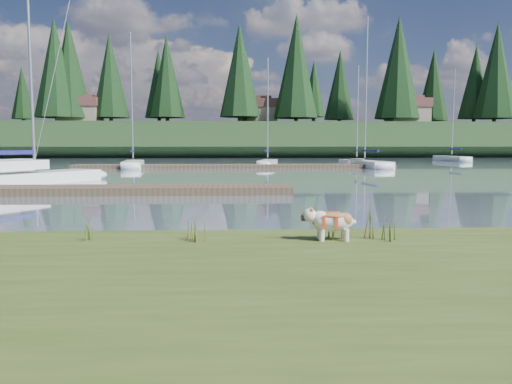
{
  "coord_description": "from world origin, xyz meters",
  "views": [
    {
      "loc": [
        1.64,
        -10.64,
        1.92
      ],
      "look_at": [
        2.15,
        -0.5,
        0.95
      ],
      "focal_mm": 35.0,
      "sensor_mm": 36.0,
      "label": 1
    }
  ],
  "objects": [
    {
      "name": "house_0",
      "position": [
        -22.0,
        70.0,
        7.31
      ],
      "size": [
        6.3,
        5.3,
        4.65
      ],
      "color": "gray",
      "rests_on": "ridge"
    },
    {
      "name": "sailboat_bg_5",
      "position": [
        27.25,
        46.82,
        0.32
      ],
      "size": [
        1.84,
        7.47,
        10.65
      ],
      "rotation": [
        0.0,
        0.0,
        1.62
      ],
      "color": "white",
      "rests_on": "ground"
    },
    {
      "name": "house_2",
      "position": [
        30.0,
        69.0,
        7.31
      ],
      "size": [
        6.3,
        5.3,
        4.65
      ],
      "color": "gray",
      "rests_on": "ridge"
    },
    {
      "name": "conifer_3",
      "position": [
        -10.0,
        72.0,
        11.74
      ],
      "size": [
        4.84,
        4.84,
        12.25
      ],
      "color": "#382619",
      "rests_on": "ridge"
    },
    {
      "name": "dock_near",
      "position": [
        -4.0,
        9.0,
        0.15
      ],
      "size": [
        16.0,
        2.0,
        0.3
      ],
      "primitive_type": "cube",
      "color": "#4C3D2C",
      "rests_on": "ground"
    },
    {
      "name": "sailboat_bg_1",
      "position": [
        -6.51,
        31.67,
        0.33
      ],
      "size": [
        2.38,
        7.51,
        11.09
      ],
      "rotation": [
        0.0,
        0.0,
        1.7
      ],
      "color": "white",
      "rests_on": "ground"
    },
    {
      "name": "weed_3",
      "position": [
        -0.71,
        -2.45,
        0.55
      ],
      "size": [
        0.17,
        0.14,
        0.48
      ],
      "color": "#475B23",
      "rests_on": "bank"
    },
    {
      "name": "sailboat_bg_3",
      "position": [
        12.85,
        31.84,
        0.32
      ],
      "size": [
        3.0,
        8.76,
        12.57
      ],
      "rotation": [
        0.0,
        0.0,
        1.73
      ],
      "color": "white",
      "rests_on": "ground"
    },
    {
      "name": "weed_1",
      "position": [
        1.12,
        -2.64,
        0.59
      ],
      "size": [
        0.17,
        0.14,
        0.57
      ],
      "color": "#475B23",
      "rests_on": "bank"
    },
    {
      "name": "weed_5",
      "position": [
        4.23,
        -2.69,
        0.56
      ],
      "size": [
        0.17,
        0.14,
        0.5
      ],
      "color": "#475B23",
      "rests_on": "bank"
    },
    {
      "name": "ridge",
      "position": [
        0.0,
        73.0,
        2.5
      ],
      "size": [
        200.0,
        20.0,
        5.0
      ],
      "primitive_type": "cube",
      "color": "#1D3319",
      "rests_on": "ground"
    },
    {
      "name": "weed_2",
      "position": [
        3.93,
        -2.48,
        0.67
      ],
      "size": [
        0.17,
        0.14,
        0.76
      ],
      "color": "#475B23",
      "rests_on": "bank"
    },
    {
      "name": "weed_0",
      "position": [
        1.0,
        -2.43,
        0.57
      ],
      "size": [
        0.17,
        0.14,
        0.53
      ],
      "color": "#475B23",
      "rests_on": "bank"
    },
    {
      "name": "sailboat_bg_2",
      "position": [
        4.95,
        33.49,
        0.33
      ],
      "size": [
        2.33,
        6.29,
        9.48
      ],
      "rotation": [
        0.0,
        0.0,
        1.39
      ],
      "color": "white",
      "rests_on": "ground"
    },
    {
      "name": "conifer_4",
      "position": [
        3.0,
        66.0,
        13.09
      ],
      "size": [
        6.16,
        6.16,
        15.1
      ],
      "color": "#382619",
      "rests_on": "ridge"
    },
    {
      "name": "bulldog",
      "position": [
        3.29,
        -2.6,
        0.68
      ],
      "size": [
        0.88,
        0.4,
        0.53
      ],
      "rotation": [
        0.0,
        0.0,
        3.09
      ],
      "color": "silver",
      "rests_on": "bank"
    },
    {
      "name": "sailboat_main",
      "position": [
        -8.03,
        14.29,
        0.42
      ],
      "size": [
        6.34,
        9.41,
        13.86
      ],
      "rotation": [
        0.0,
        0.0,
        1.07
      ],
      "color": "white",
      "rests_on": "ground"
    },
    {
      "name": "mud_lip",
      "position": [
        0.0,
        -1.6,
        0.07
      ],
      "size": [
        60.0,
        0.5,
        0.14
      ],
      "primitive_type": "cube",
      "color": "#33281C",
      "rests_on": "ground"
    },
    {
      "name": "house_1",
      "position": [
        6.0,
        71.0,
        7.31
      ],
      "size": [
        6.3,
        5.3,
        4.65
      ],
      "color": "gray",
      "rests_on": "ridge"
    },
    {
      "name": "conifer_7",
      "position": [
        42.0,
        71.0,
        12.19
      ],
      "size": [
        5.28,
        5.28,
        13.2
      ],
      "color": "#382619",
      "rests_on": "ridge"
    },
    {
      "name": "conifer_6",
      "position": [
        28.0,
        68.0,
        13.99
      ],
      "size": [
        7.04,
        7.04,
        17.0
      ],
      "color": "#382619",
      "rests_on": "ridge"
    },
    {
      "name": "weed_4",
      "position": [
        3.27,
        -2.5,
        0.5
      ],
      "size": [
        0.17,
        0.14,
        0.36
      ],
      "color": "#475B23",
      "rests_on": "bank"
    },
    {
      "name": "ground",
      "position": [
        0.0,
        30.0,
        0.0
      ],
      "size": [
        200.0,
        200.0,
        0.0
      ],
      "primitive_type": "plane",
      "color": "slate",
      "rests_on": "ground"
    },
    {
      "name": "sailboat_bg_4",
      "position": [
        13.2,
        34.66,
        0.33
      ],
      "size": [
        2.85,
        6.1,
        9.09
      ],
      "rotation": [
        0.0,
        0.0,
        1.28
      ],
      "color": "white",
      "rests_on": "ground"
    },
    {
      "name": "sailboat_bg_0",
      "position": [
        -19.1,
        35.57,
        0.32
      ],
      "size": [
        4.93,
        8.5,
        12.32
      ],
      "rotation": [
        0.0,
        0.0,
        1.16
      ],
      "color": "white",
      "rests_on": "ground"
    },
    {
      "name": "bank",
      "position": [
        0.0,
        -6.0,
        0.17
      ],
      "size": [
        60.0,
        9.0,
        0.35
      ],
      "primitive_type": "cube",
      "color": "#3F4F1E",
      "rests_on": "ground"
    },
    {
      "name": "conifer_2",
      "position": [
        -25.0,
        68.0,
        13.54
      ],
      "size": [
        6.6,
        6.6,
        16.05
      ],
      "color": "#382619",
      "rests_on": "ridge"
    },
    {
      "name": "conifer_5",
      "position": [
        15.0,
        70.0,
        10.83
      ],
      "size": [
        3.96,
        3.96,
        10.35
      ],
      "color": "#382619",
      "rests_on": "ridge"
    },
    {
      "name": "dock_far",
      "position": [
        2.0,
        30.0,
        0.15
      ],
      "size": [
        26.0,
        2.2,
        0.3
      ],
      "primitive_type": "cube",
      "color": "#4C3D2C",
      "rests_on": "ground"
    }
  ]
}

